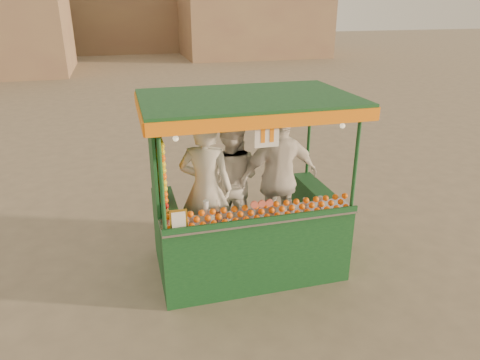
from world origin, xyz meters
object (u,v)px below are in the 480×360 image
object	(u,v)px
juice_cart	(244,219)
vendor_right	(279,178)
vendor_middle	(231,180)
vendor_left	(206,189)

from	to	relation	value
juice_cart	vendor_right	bearing A→B (deg)	19.32
vendor_middle	vendor_right	world-z (taller)	vendor_right
juice_cart	vendor_left	bearing A→B (deg)	164.55
juice_cart	vendor_left	world-z (taller)	juice_cart
vendor_left	vendor_right	bearing A→B (deg)	-154.90
juice_cart	vendor_right	xyz separation A→B (m)	(0.53, 0.19, 0.45)
vendor_middle	vendor_right	xyz separation A→B (m)	(0.60, -0.27, 0.07)
juice_cart	vendor_middle	distance (m)	0.60
juice_cart	vendor_middle	world-z (taller)	juice_cart
vendor_left	vendor_middle	world-z (taller)	vendor_left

